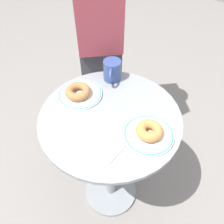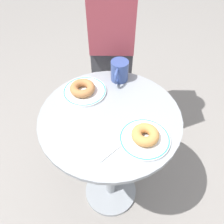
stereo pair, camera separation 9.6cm
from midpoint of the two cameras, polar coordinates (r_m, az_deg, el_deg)
name	(u,v)px [view 1 (the left image)]	position (r m, az deg, el deg)	size (l,w,h in m)	color
ground_plane	(111,192)	(1.63, -2.07, -19.27)	(7.00, 7.00, 0.02)	gray
cafe_table	(110,149)	(1.17, -2.76, -9.26)	(0.61, 0.61, 0.76)	gray
plate_left	(80,94)	(1.07, -10.47, 4.25)	(0.20, 0.20, 0.01)	white
plate_right	(149,135)	(0.90, 6.08, -5.76)	(0.20, 0.20, 0.01)	white
donut_cinnamon	(78,91)	(1.05, -11.07, 4.93)	(0.12, 0.12, 0.04)	#A36B3D
donut_old_fashioned	(149,131)	(0.88, 6.21, -4.79)	(0.11, 0.11, 0.04)	#BC7F42
paper_napkin	(108,144)	(0.88, -4.15, -8.05)	(0.12, 0.12, 0.01)	white
coffee_mug	(112,71)	(1.11, -2.50, 10.07)	(0.09, 0.12, 0.10)	#334784
person_figure	(98,43)	(1.36, -5.47, 16.53)	(0.42, 0.43, 1.60)	#3D3D42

